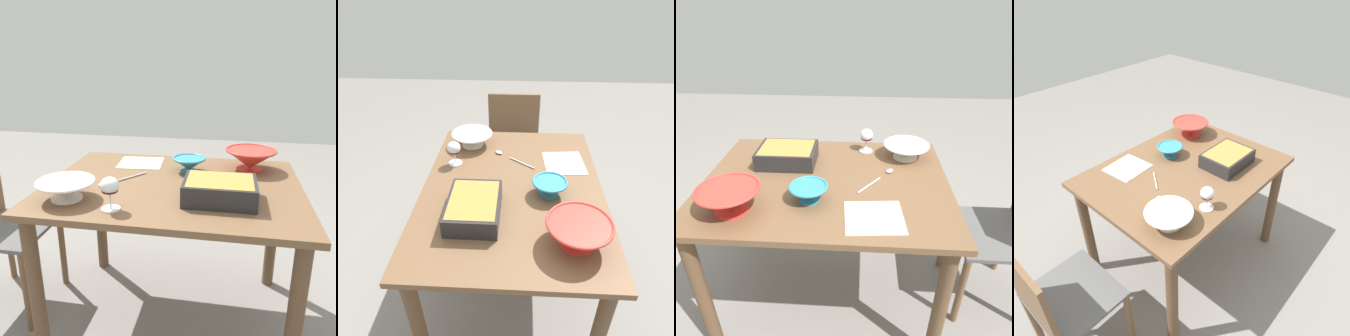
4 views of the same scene
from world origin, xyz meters
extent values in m
plane|color=gray|center=(0.00, 0.00, 0.00)|extent=(8.00, 8.00, 0.00)
cube|color=brown|center=(0.00, 0.00, 0.75)|extent=(1.17, 0.88, 0.03)
cylinder|color=brown|center=(0.52, -0.38, 0.37)|extent=(0.06, 0.06, 0.73)
cylinder|color=brown|center=(-0.52, 0.38, 0.37)|extent=(0.06, 0.06, 0.73)
cylinder|color=brown|center=(0.52, 0.38, 0.37)|extent=(0.06, 0.06, 0.73)
cube|color=#595959|center=(0.87, 0.02, 0.45)|extent=(0.39, 0.42, 0.02)
cube|color=brown|center=(1.04, 0.02, 0.66)|extent=(0.02, 0.40, 0.39)
cylinder|color=brown|center=(0.69, 0.22, 0.22)|extent=(0.04, 0.04, 0.44)
cylinder|color=brown|center=(0.69, -0.17, 0.22)|extent=(0.04, 0.04, 0.44)
cylinder|color=brown|center=(1.04, 0.22, 0.22)|extent=(0.04, 0.04, 0.44)
cylinder|color=brown|center=(1.04, -0.17, 0.22)|extent=(0.04, 0.04, 0.44)
cylinder|color=white|center=(0.19, 0.32, 0.76)|extent=(0.08, 0.08, 0.01)
cylinder|color=white|center=(0.19, 0.32, 0.80)|extent=(0.01, 0.01, 0.06)
ellipsoid|color=white|center=(0.19, 0.32, 0.86)|extent=(0.07, 0.07, 0.07)
ellipsoid|color=#4C0A19|center=(0.19, 0.32, 0.84)|extent=(0.06, 0.06, 0.03)
cube|color=#262628|center=(-0.22, 0.16, 0.81)|extent=(0.30, 0.23, 0.09)
cube|color=#B27A38|center=(-0.22, 0.16, 0.84)|extent=(0.27, 0.20, 0.02)
cylinder|color=red|center=(-0.36, -0.27, 0.77)|extent=(0.14, 0.14, 0.01)
cone|color=red|center=(-0.36, -0.27, 0.82)|extent=(0.25, 0.25, 0.10)
torus|color=red|center=(-0.36, -0.27, 0.87)|extent=(0.26, 0.26, 0.01)
cylinder|color=teal|center=(-0.05, -0.18, 0.77)|extent=(0.09, 0.09, 0.01)
cone|color=teal|center=(-0.05, -0.18, 0.80)|extent=(0.16, 0.16, 0.06)
torus|color=teal|center=(-0.05, -0.18, 0.83)|extent=(0.17, 0.17, 0.01)
cylinder|color=white|center=(0.41, 0.26, 0.77)|extent=(0.13, 0.13, 0.01)
cone|color=white|center=(0.41, 0.26, 0.80)|extent=(0.24, 0.24, 0.07)
torus|color=white|center=(0.41, 0.26, 0.84)|extent=(0.24, 0.24, 0.01)
cylinder|color=silver|center=(0.21, -0.05, 0.77)|extent=(0.11, 0.14, 0.01)
ellipsoid|color=silver|center=(0.31, 0.09, 0.77)|extent=(0.05, 0.05, 0.01)
cube|color=beige|center=(0.23, -0.28, 0.76)|extent=(0.25, 0.23, 0.00)
camera|label=1|loc=(-0.24, 1.49, 1.34)|focal=37.03mm
camera|label=2|loc=(-1.23, -0.03, 1.69)|focal=33.15mm
camera|label=3|loc=(0.17, -1.26, 1.54)|focal=33.01mm
camera|label=4|loc=(1.21, 1.07, 1.87)|focal=33.93mm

